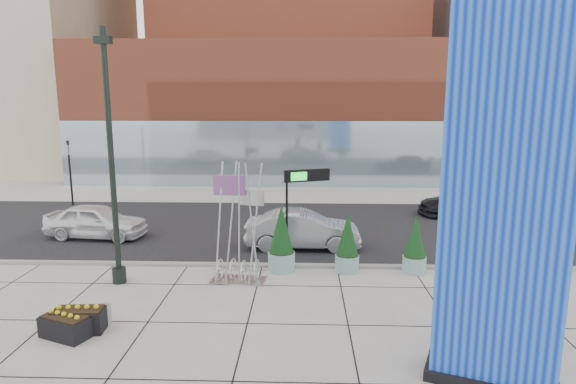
{
  "coord_description": "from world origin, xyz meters",
  "views": [
    {
      "loc": [
        2.67,
        -14.29,
        6.56
      ],
      "look_at": [
        2.11,
        2.0,
        3.44
      ],
      "focal_mm": 30.0,
      "sensor_mm": 36.0,
      "label": 1
    }
  ],
  "objects_px": {
    "overhead_street_sign": "(304,185)",
    "car_silver_mid": "(303,230)",
    "concrete_bollard": "(106,314)",
    "car_white_west": "(96,221)",
    "lamp_post": "(113,184)",
    "public_art_sculpture": "(238,250)",
    "blue_pylon": "(506,188)"
  },
  "relations": [
    {
      "from": "overhead_street_sign",
      "to": "car_white_west",
      "type": "bearing_deg",
      "value": 137.25
    },
    {
      "from": "blue_pylon",
      "to": "car_white_west",
      "type": "xyz_separation_m",
      "value": [
        -14.44,
        11.6,
        -3.86
      ]
    },
    {
      "from": "blue_pylon",
      "to": "overhead_street_sign",
      "type": "relative_size",
      "value": 2.47
    },
    {
      "from": "lamp_post",
      "to": "concrete_bollard",
      "type": "bearing_deg",
      "value": -75.34
    },
    {
      "from": "public_art_sculpture",
      "to": "car_white_west",
      "type": "height_order",
      "value": "public_art_sculpture"
    },
    {
      "from": "blue_pylon",
      "to": "car_white_west",
      "type": "relative_size",
      "value": 2.01
    },
    {
      "from": "concrete_bollard",
      "to": "public_art_sculpture",
      "type": "bearing_deg",
      "value": 46.07
    },
    {
      "from": "blue_pylon",
      "to": "lamp_post",
      "type": "distance_m",
      "value": 12.66
    },
    {
      "from": "car_white_west",
      "to": "car_silver_mid",
      "type": "bearing_deg",
      "value": -91.58
    },
    {
      "from": "concrete_bollard",
      "to": "car_silver_mid",
      "type": "bearing_deg",
      "value": 52.97
    },
    {
      "from": "public_art_sculpture",
      "to": "blue_pylon",
      "type": "bearing_deg",
      "value": -34.97
    },
    {
      "from": "blue_pylon",
      "to": "concrete_bollard",
      "type": "bearing_deg",
      "value": -172.91
    },
    {
      "from": "concrete_bollard",
      "to": "car_silver_mid",
      "type": "relative_size",
      "value": 0.12
    },
    {
      "from": "blue_pylon",
      "to": "lamp_post",
      "type": "relative_size",
      "value": 1.08
    },
    {
      "from": "lamp_post",
      "to": "car_silver_mid",
      "type": "distance_m",
      "value": 8.47
    },
    {
      "from": "lamp_post",
      "to": "car_white_west",
      "type": "bearing_deg",
      "value": 119.96
    },
    {
      "from": "lamp_post",
      "to": "public_art_sculpture",
      "type": "xyz_separation_m",
      "value": [
        4.34,
        0.31,
        -2.5
      ]
    },
    {
      "from": "public_art_sculpture",
      "to": "concrete_bollard",
      "type": "distance_m",
      "value": 5.08
    },
    {
      "from": "car_silver_mid",
      "to": "blue_pylon",
      "type": "bearing_deg",
      "value": -155.92
    },
    {
      "from": "blue_pylon",
      "to": "car_silver_mid",
      "type": "bearing_deg",
      "value": 134.84
    },
    {
      "from": "overhead_street_sign",
      "to": "car_white_west",
      "type": "xyz_separation_m",
      "value": [
        -10.01,
        4.03,
        -2.55
      ]
    },
    {
      "from": "blue_pylon",
      "to": "lamp_post",
      "type": "xyz_separation_m",
      "value": [
        -11.16,
        5.9,
        -1.0
      ]
    },
    {
      "from": "car_white_west",
      "to": "car_silver_mid",
      "type": "distance_m",
      "value": 10.04
    },
    {
      "from": "blue_pylon",
      "to": "public_art_sculpture",
      "type": "bearing_deg",
      "value": 158.95
    },
    {
      "from": "lamp_post",
      "to": "blue_pylon",
      "type": "bearing_deg",
      "value": -27.89
    },
    {
      "from": "blue_pylon",
      "to": "overhead_street_sign",
      "type": "distance_m",
      "value": 8.87
    },
    {
      "from": "public_art_sculpture",
      "to": "car_silver_mid",
      "type": "distance_m",
      "value": 4.72
    },
    {
      "from": "overhead_street_sign",
      "to": "car_silver_mid",
      "type": "relative_size",
      "value": 0.77
    },
    {
      "from": "concrete_bollard",
      "to": "overhead_street_sign",
      "type": "xyz_separation_m",
      "value": [
        5.86,
        4.97,
        3.05
      ]
    },
    {
      "from": "blue_pylon",
      "to": "lamp_post",
      "type": "height_order",
      "value": "blue_pylon"
    },
    {
      "from": "car_white_west",
      "to": "car_silver_mid",
      "type": "relative_size",
      "value": 0.94
    },
    {
      "from": "blue_pylon",
      "to": "overhead_street_sign",
      "type": "bearing_deg",
      "value": 141.63
    }
  ]
}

